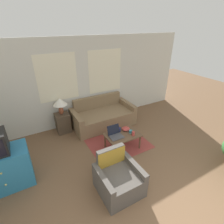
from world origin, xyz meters
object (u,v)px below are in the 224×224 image
at_px(laptop, 115,134).
at_px(snack_bowl, 126,129).
at_px(armchair, 118,179).
at_px(cup_navy, 131,132).
at_px(couch, 103,116).
at_px(coffee_table, 123,136).
at_px(cup_white, 133,133).
at_px(cup_yellow, 119,130).
at_px(table_lamp, 60,103).

xyz_separation_m(laptop, snack_bowl, (0.38, 0.10, -0.02)).
height_order(armchair, snack_bowl, armchair).
xyz_separation_m(laptop, cup_navy, (0.42, -0.07, -0.02)).
height_order(couch, coffee_table, couch).
distance_m(armchair, cup_white, 1.30).
distance_m(couch, coffee_table, 1.33).
distance_m(armchair, coffee_table, 1.27).
bearing_deg(snack_bowl, cup_white, -85.13).
distance_m(coffee_table, snack_bowl, 0.24).
height_order(coffee_table, snack_bowl, snack_bowl).
xyz_separation_m(cup_navy, cup_yellow, (-0.23, 0.20, 0.02)).
bearing_deg(cup_white, laptop, 154.83).
distance_m(cup_navy, snack_bowl, 0.18).
bearing_deg(coffee_table, armchair, -126.33).
distance_m(couch, laptop, 1.34).
height_order(couch, cup_navy, couch).
xyz_separation_m(armchair, snack_bowl, (0.93, 1.15, 0.19)).
relative_size(coffee_table, cup_yellow, 8.15).
bearing_deg(cup_navy, cup_yellow, 137.82).
distance_m(armchair, cup_yellow, 1.41).
xyz_separation_m(armchair, laptop, (0.55, 1.05, 0.21)).
xyz_separation_m(coffee_table, cup_yellow, (-0.01, 0.17, 0.10)).
xyz_separation_m(couch, snack_bowl, (0.09, -1.19, 0.18)).
height_order(cup_navy, cup_yellow, cup_yellow).
relative_size(couch, cup_yellow, 17.98).
bearing_deg(armchair, cup_navy, 45.42).
relative_size(table_lamp, coffee_table, 0.57).
distance_m(cup_yellow, cup_white, 0.39).
relative_size(table_lamp, cup_yellow, 4.69).
bearing_deg(cup_navy, armchair, -134.58).
xyz_separation_m(armchair, table_lamp, (-0.36, 2.53, 0.67)).
bearing_deg(cup_white, snack_bowl, 94.87).
bearing_deg(laptop, coffee_table, -8.95).
xyz_separation_m(table_lamp, cup_navy, (1.32, -1.55, -0.48)).
relative_size(couch, laptop, 5.74).
xyz_separation_m(couch, table_lamp, (-1.20, 0.19, 0.66)).
distance_m(cup_navy, cup_white, 0.12).
relative_size(table_lamp, cup_white, 4.57).
height_order(table_lamp, coffee_table, table_lamp).
xyz_separation_m(couch, cup_white, (0.11, -1.48, 0.20)).
bearing_deg(cup_navy, cup_white, -94.63).
distance_m(coffee_table, cup_white, 0.28).
xyz_separation_m(armchair, cup_navy, (0.97, 0.98, 0.19)).
relative_size(table_lamp, snack_bowl, 2.31).
relative_size(couch, armchair, 2.35).
distance_m(armchair, table_lamp, 2.64).
bearing_deg(table_lamp, cup_yellow, -50.80).
height_order(table_lamp, snack_bowl, table_lamp).
xyz_separation_m(couch, laptop, (-0.29, -1.29, 0.20)).
xyz_separation_m(table_lamp, coffee_table, (1.11, -1.51, -0.56)).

